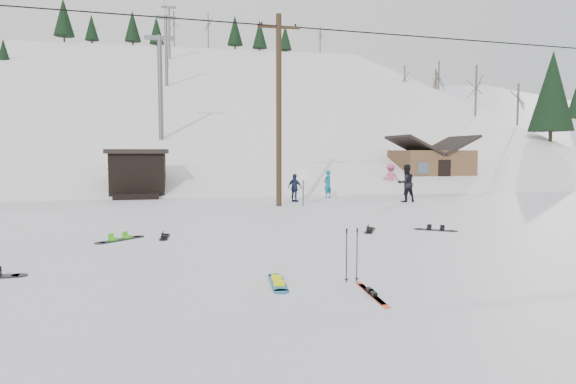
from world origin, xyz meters
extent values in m
plane|color=silver|center=(0.00, 0.00, 0.00)|extent=(200.00, 200.00, 0.00)
cube|color=white|center=(0.00, 55.00, -12.00)|extent=(60.00, 85.24, 65.97)
cube|color=silver|center=(38.00, 50.00, -11.00)|extent=(45.66, 93.98, 54.59)
cylinder|color=#3A2819|center=(2.00, 14.00, 4.50)|extent=(0.26, 0.26, 9.00)
cube|color=#3A2819|center=(2.00, 14.00, 8.40)|extent=(2.00, 0.12, 0.12)
cylinder|color=black|center=(2.00, 14.00, 8.52)|extent=(0.08, 0.08, 0.12)
cylinder|color=#595B60|center=(3.10, 13.60, 0.90)|extent=(0.07, 0.07, 1.80)
cube|color=white|center=(3.10, 13.56, 1.55)|extent=(0.50, 0.04, 0.60)
cube|color=black|center=(-5.00, 21.00, 1.25)|extent=(3.00, 3.00, 2.50)
cube|color=black|center=(-5.00, 21.00, 2.62)|extent=(3.40, 3.40, 0.25)
cube|color=black|center=(-5.00, 19.20, 0.15)|extent=(2.40, 1.20, 0.30)
cylinder|color=#595B60|center=(-4.00, 30.00, 7.25)|extent=(0.36, 0.36, 8.00)
cube|color=#595B60|center=(-4.00, 30.00, 11.05)|extent=(2.20, 0.30, 0.30)
cylinder|color=#595B60|center=(-4.00, 50.00, 13.75)|extent=(0.36, 0.36, 8.00)
cube|color=#595B60|center=(-4.00, 50.00, 17.55)|extent=(2.20, 0.30, 0.30)
cylinder|color=#595B60|center=(-4.00, 70.00, 20.25)|extent=(0.36, 0.36, 8.00)
cube|color=#595B60|center=(-4.00, 70.00, 24.05)|extent=(2.20, 0.30, 0.30)
cube|color=brown|center=(15.00, 24.00, 1.35)|extent=(5.00, 4.00, 2.70)
cube|color=black|center=(13.65, 24.00, 3.05)|extent=(2.69, 4.40, 1.43)
cube|color=black|center=(16.35, 24.00, 3.05)|extent=(2.69, 4.40, 1.43)
cube|color=black|center=(15.00, 21.98, 1.10)|extent=(0.90, 0.06, 1.90)
cube|color=#1963A8|center=(-0.74, -0.28, 0.01)|extent=(0.40, 1.28, 0.03)
cylinder|color=#1963A8|center=(-0.68, 0.35, 0.01)|extent=(0.29, 0.29, 0.03)
cylinder|color=#1963A8|center=(-0.79, -0.91, 0.01)|extent=(0.29, 0.29, 0.03)
cube|color=#FFF70D|center=(-0.72, -0.05, 0.07)|extent=(0.22, 0.17, 0.08)
cube|color=#FFF70D|center=(-0.76, -0.51, 0.07)|extent=(0.22, 0.17, 0.08)
cube|color=red|center=(0.78, -1.49, 0.01)|extent=(0.17, 1.54, 0.02)
cube|color=black|center=(0.78, -1.49, 0.05)|extent=(0.09, 0.28, 0.07)
cube|color=red|center=(0.79, -1.33, 0.01)|extent=(0.17, 1.54, 0.02)
cube|color=black|center=(0.79, -1.33, 0.05)|extent=(0.09, 0.28, 0.07)
cylinder|color=black|center=(0.62, -0.43, 0.52)|extent=(0.02, 0.02, 1.04)
cylinder|color=black|center=(0.62, -0.43, 0.05)|extent=(0.08, 0.08, 0.01)
cylinder|color=black|center=(0.62, -0.43, 1.03)|extent=(0.03, 0.03, 0.10)
cylinder|color=black|center=(0.84, -0.43, 0.52)|extent=(0.02, 0.02, 1.04)
cylinder|color=black|center=(0.84, -0.43, 0.05)|extent=(0.08, 0.08, 0.01)
cylinder|color=black|center=(0.84, -0.43, 1.03)|extent=(0.03, 0.03, 0.10)
cylinder|color=black|center=(-5.90, 1.42, 0.01)|extent=(0.31, 0.31, 0.03)
cube|color=black|center=(-3.08, 5.75, 0.01)|extent=(0.30, 1.05, 0.02)
cylinder|color=black|center=(-3.05, 6.27, 0.01)|extent=(0.24, 0.24, 0.02)
cylinder|color=black|center=(-3.11, 5.24, 0.01)|extent=(0.24, 0.24, 0.02)
cube|color=black|center=(-3.07, 5.94, 0.06)|extent=(0.18, 0.14, 0.07)
cube|color=black|center=(-3.09, 5.57, 0.06)|extent=(0.18, 0.14, 0.07)
cube|color=black|center=(-4.35, 5.54, 0.01)|extent=(1.20, 1.17, 0.03)
cylinder|color=black|center=(-3.86, 6.01, 0.01)|extent=(0.31, 0.31, 0.03)
cylinder|color=black|center=(-4.84, 5.08, 0.01)|extent=(0.31, 0.31, 0.03)
cube|color=#41CD18|center=(-4.17, 5.71, 0.07)|extent=(0.28, 0.28, 0.09)
cube|color=#41CD18|center=(-4.53, 5.38, 0.07)|extent=(0.28, 0.28, 0.09)
cube|color=black|center=(5.62, 5.39, 0.01)|extent=(1.10, 0.88, 0.02)
cylinder|color=black|center=(6.09, 5.05, 0.01)|extent=(0.27, 0.27, 0.02)
cylinder|color=black|center=(5.15, 5.72, 0.01)|extent=(0.27, 0.27, 0.02)
cube|color=black|center=(5.79, 5.27, 0.06)|extent=(0.23, 0.24, 0.08)
cube|color=black|center=(5.45, 5.51, 0.06)|extent=(0.23, 0.24, 0.08)
cube|color=black|center=(3.47, 5.72, 0.01)|extent=(0.73, 1.11, 0.02)
cylinder|color=black|center=(3.72, 6.22, 0.01)|extent=(0.26, 0.26, 0.02)
cylinder|color=black|center=(3.22, 5.22, 0.01)|extent=(0.26, 0.26, 0.02)
cube|color=black|center=(3.56, 5.90, 0.06)|extent=(0.23, 0.20, 0.07)
cube|color=black|center=(3.38, 5.54, 0.06)|extent=(0.23, 0.20, 0.07)
imported|color=#0C5F7F|center=(5.48, 17.67, 0.77)|extent=(0.67, 0.63, 1.55)
imported|color=black|center=(8.80, 14.62, 0.97)|extent=(1.01, 0.83, 1.94)
imported|color=#BA4176|center=(10.85, 21.41, 0.90)|extent=(1.21, 0.75, 1.80)
imported|color=#19203F|center=(3.18, 15.81, 0.73)|extent=(0.84, 0.87, 1.46)
camera|label=1|loc=(-2.56, -10.01, 2.58)|focal=32.00mm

